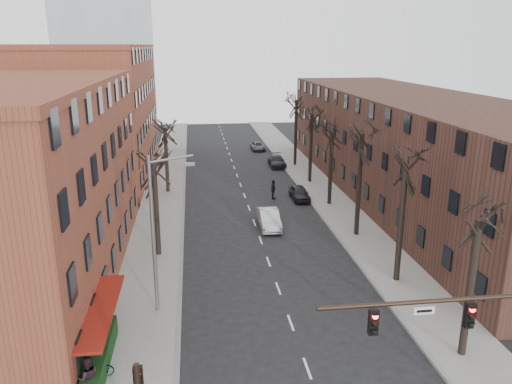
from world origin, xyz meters
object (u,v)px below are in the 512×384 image
object	(u,v)px
parked_car_near	(299,193)
parked_car_mid	(277,161)
silver_sedan	(269,219)
bicycle	(95,369)

from	to	relation	value
parked_car_near	parked_car_mid	bearing A→B (deg)	87.97
silver_sedan	bicycle	bearing A→B (deg)	-119.26
silver_sedan	bicycle	size ratio (longest dim) A/B	2.74
silver_sedan	parked_car_near	bearing A→B (deg)	61.44
parked_car_mid	bicycle	size ratio (longest dim) A/B	2.82
parked_car_mid	parked_car_near	bearing A→B (deg)	-89.08
silver_sedan	parked_car_mid	bearing A→B (deg)	79.65
silver_sedan	parked_car_near	distance (m)	8.31
bicycle	silver_sedan	bearing A→B (deg)	-34.70
parked_car_near	bicycle	world-z (taller)	parked_car_near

